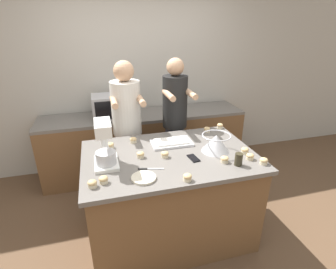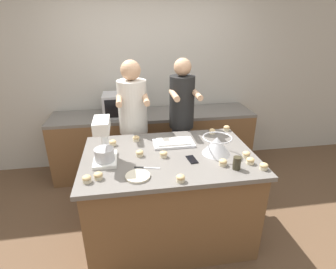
# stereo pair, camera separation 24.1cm
# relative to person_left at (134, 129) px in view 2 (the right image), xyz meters

# --- Properties ---
(ground_plane) EXTENTS (16.00, 16.00, 0.00)m
(ground_plane) POSITION_rel_person_left_xyz_m (0.30, -0.74, -0.90)
(ground_plane) COLOR brown
(back_wall) EXTENTS (10.00, 0.06, 2.70)m
(back_wall) POSITION_rel_person_left_xyz_m (0.30, 0.93, 0.45)
(back_wall) COLOR #B2ADA3
(back_wall) RESTS_ON ground_plane
(island_counter) EXTENTS (1.59, 1.05, 0.93)m
(island_counter) POSITION_rel_person_left_xyz_m (0.30, -0.74, -0.43)
(island_counter) COLOR brown
(island_counter) RESTS_ON ground_plane
(back_counter) EXTENTS (2.80, 0.60, 0.89)m
(back_counter) POSITION_rel_person_left_xyz_m (0.30, 0.58, -0.45)
(back_counter) COLOR brown
(back_counter) RESTS_ON ground_plane
(person_left) EXTENTS (0.34, 0.50, 1.70)m
(person_left) POSITION_rel_person_left_xyz_m (0.00, 0.00, 0.00)
(person_left) COLOR brown
(person_left) RESTS_ON ground_plane
(person_right) EXTENTS (0.31, 0.49, 1.70)m
(person_right) POSITION_rel_person_left_xyz_m (0.57, -0.00, 0.01)
(person_right) COLOR #33384C
(person_right) RESTS_ON ground_plane
(stand_mixer) EXTENTS (0.20, 0.30, 0.40)m
(stand_mixer) POSITION_rel_person_left_xyz_m (-0.28, -0.78, 0.20)
(stand_mixer) COLOR white
(stand_mixer) RESTS_ON island_counter
(mixing_bowl) EXTENTS (0.27, 0.27, 0.17)m
(mixing_bowl) POSITION_rel_person_left_xyz_m (0.74, -0.79, 0.12)
(mixing_bowl) COLOR #BCBCC1
(mixing_bowl) RESTS_ON island_counter
(baking_tray) EXTENTS (0.41, 0.23, 0.04)m
(baking_tray) POSITION_rel_person_left_xyz_m (0.38, -0.54, 0.05)
(baking_tray) COLOR silver
(baking_tray) RESTS_ON island_counter
(microwave_oven) EXTENTS (0.46, 0.36, 0.30)m
(microwave_oven) POSITION_rel_person_left_xyz_m (-0.15, 0.57, 0.14)
(microwave_oven) COLOR #B7B7BC
(microwave_oven) RESTS_ON back_counter
(cell_phone) EXTENTS (0.09, 0.15, 0.01)m
(cell_phone) POSITION_rel_person_left_xyz_m (0.48, -0.88, 0.04)
(cell_phone) COLOR black
(cell_phone) RESTS_ON island_counter
(drinking_glass) EXTENTS (0.07, 0.07, 0.11)m
(drinking_glass) POSITION_rel_person_left_xyz_m (0.81, -1.09, 0.08)
(drinking_glass) COLOR #332D1E
(drinking_glass) RESTS_ON island_counter
(small_plate) EXTENTS (0.20, 0.20, 0.02)m
(small_plate) POSITION_rel_person_left_xyz_m (-0.01, -1.09, 0.04)
(small_plate) COLOR beige
(small_plate) RESTS_ON island_counter
(knife) EXTENTS (0.22, 0.07, 0.01)m
(knife) POSITION_rel_person_left_xyz_m (0.06, -0.96, 0.03)
(knife) COLOR #BCBCC1
(knife) RESTS_ON island_counter
(cupcake_0) EXTENTS (0.07, 0.07, 0.06)m
(cupcake_0) POSITION_rel_person_left_xyz_m (0.72, -1.02, 0.06)
(cupcake_0) COLOR beige
(cupcake_0) RESTS_ON island_counter
(cupcake_1) EXTENTS (0.07, 0.07, 0.06)m
(cupcake_1) POSITION_rel_person_left_xyz_m (1.03, -1.13, 0.06)
(cupcake_1) COLOR beige
(cupcake_1) RESTS_ON island_counter
(cupcake_2) EXTENTS (0.07, 0.07, 0.06)m
(cupcake_2) POSITION_rel_person_left_xyz_m (0.85, -0.33, 0.06)
(cupcake_2) COLOR beige
(cupcake_2) RESTS_ON island_counter
(cupcake_3) EXTENTS (0.07, 0.07, 0.06)m
(cupcake_3) POSITION_rel_person_left_xyz_m (-0.32, -1.06, 0.06)
(cupcake_3) COLOR beige
(cupcake_3) RESTS_ON island_counter
(cupcake_4) EXTENTS (0.07, 0.07, 0.06)m
(cupcake_4) POSITION_rel_person_left_xyz_m (0.01, -0.40, 0.06)
(cupcake_4) COLOR beige
(cupcake_4) RESTS_ON island_counter
(cupcake_5) EXTENTS (0.07, 0.07, 0.06)m
(cupcake_5) POSITION_rel_person_left_xyz_m (0.96, -1.03, 0.06)
(cupcake_5) COLOR beige
(cupcake_5) RESTS_ON island_counter
(cupcake_6) EXTENTS (0.07, 0.07, 0.06)m
(cupcake_6) POSITION_rel_person_left_xyz_m (0.31, -1.20, 0.06)
(cupcake_6) COLOR beige
(cupcake_6) RESTS_ON island_counter
(cupcake_7) EXTENTS (0.07, 0.07, 0.06)m
(cupcake_7) POSITION_rel_person_left_xyz_m (0.03, -0.73, 0.06)
(cupcake_7) COLOR beige
(cupcake_7) RESTS_ON island_counter
(cupcake_8) EXTENTS (0.07, 0.07, 0.06)m
(cupcake_8) POSITION_rel_person_left_xyz_m (0.98, -0.91, 0.06)
(cupcake_8) COLOR beige
(cupcake_8) RESTS_ON island_counter
(cupcake_9) EXTENTS (0.07, 0.07, 0.06)m
(cupcake_9) POSITION_rel_person_left_xyz_m (0.24, -0.79, 0.06)
(cupcake_9) COLOR beige
(cupcake_9) RESTS_ON island_counter
(cupcake_10) EXTENTS (0.07, 0.07, 0.06)m
(cupcake_10) POSITION_rel_person_left_xyz_m (-0.40, -1.09, 0.06)
(cupcake_10) COLOR beige
(cupcake_10) RESTS_ON island_counter
(cupcake_11) EXTENTS (0.07, 0.07, 0.06)m
(cupcake_11) POSITION_rel_person_left_xyz_m (1.04, -0.27, 0.06)
(cupcake_11) COLOR beige
(cupcake_11) RESTS_ON island_counter
(cupcake_12) EXTENTS (0.07, 0.07, 0.06)m
(cupcake_12) POSITION_rel_person_left_xyz_m (-0.22, -0.46, 0.06)
(cupcake_12) COLOR beige
(cupcake_12) RESTS_ON island_counter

